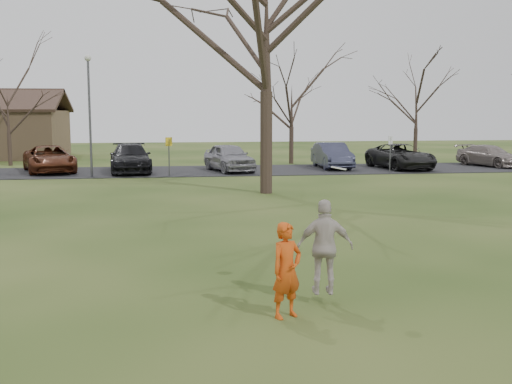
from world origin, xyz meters
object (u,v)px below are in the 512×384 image
car_3 (130,158)px  catching_play (325,247)px  car_5 (332,155)px  lamp_post (89,100)px  car_7 (490,156)px  big_tree (266,21)px  car_4 (229,157)px  car_6 (401,156)px  car_2 (49,159)px  player_defender (287,270)px

car_3 → catching_play: (4.81, -24.49, 0.20)m
car_5 → lamp_post: lamp_post is taller
car_7 → big_tree: (-15.74, -10.42, 6.31)m
catching_play → car_7: bearing=56.0°
car_4 → car_6: 10.24m
car_6 → car_3: bearing=172.1°
car_7 → car_6: bearing=168.7°
lamp_post → big_tree: big_tree is taller
car_2 → catching_play: catching_play is taller
car_3 → car_7: bearing=-3.0°
car_6 → big_tree: bearing=-142.8°
big_tree → car_6: bearing=44.9°
lamp_post → big_tree: (8.00, -7.50, 3.03)m
player_defender → car_6: 27.64m
car_5 → car_6: (3.94, -0.90, -0.03)m
car_4 → car_5: size_ratio=1.01×
car_7 → big_tree: 19.91m
catching_play → car_2: bearing=110.3°
car_2 → car_3: 4.51m
car_3 → car_4: bearing=-7.3°
car_3 → big_tree: big_tree is taller
car_7 → car_5: bearing=160.5°
player_defender → car_3: car_3 is taller
car_7 → catching_play: size_ratio=1.99×
car_2 → car_4: bearing=-21.7°
lamp_post → catching_play: bearing=-73.4°
player_defender → car_6: player_defender is taller
car_3 → lamp_post: lamp_post is taller
car_5 → car_7: size_ratio=1.03×
car_6 → catching_play: (-10.94, -24.40, 0.25)m
car_2 → catching_play: bearing=-86.7°
catching_play → lamp_post: size_ratio=0.36×
car_2 → car_5: size_ratio=1.16×
car_4 → lamp_post: 8.24m
car_6 → lamp_post: 18.02m
big_tree → lamp_post: bearing=136.8°
player_defender → car_7: size_ratio=0.35×
car_7 → lamp_post: size_ratio=0.71×
car_6 → car_7: (6.13, 0.86, -0.08)m
car_2 → car_3: car_3 is taller
car_4 → catching_play: bearing=-106.1°
car_5 → catching_play: bearing=-105.2°
car_2 → car_6: car_2 is taller
catching_play → big_tree: big_tree is taller
car_4 → car_6: bearing=-13.6°
big_tree → car_3: bearing=122.5°
car_3 → lamp_post: (-1.86, -2.15, 3.15)m
car_7 → car_3: bearing=162.7°
car_2 → car_5: 16.29m
car_5 → big_tree: 13.42m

